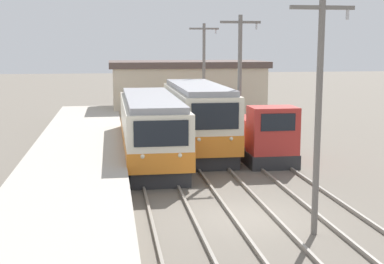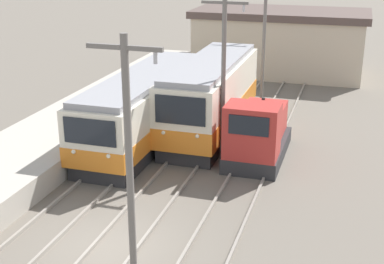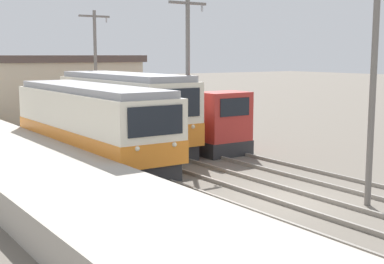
# 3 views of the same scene
# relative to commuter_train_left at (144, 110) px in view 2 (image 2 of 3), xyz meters

# --- Properties ---
(ground_plane) EXTENTS (200.00, 200.00, 0.00)m
(ground_plane) POSITION_rel_commuter_train_left_xyz_m (2.60, -9.57, -1.59)
(ground_plane) COLOR #665E54
(track_left) EXTENTS (1.54, 60.00, 0.14)m
(track_left) POSITION_rel_commuter_train_left_xyz_m (0.00, -9.57, -1.52)
(track_left) COLOR gray
(track_left) RESTS_ON ground
(track_center) EXTENTS (1.54, 60.00, 0.14)m
(track_center) POSITION_rel_commuter_train_left_xyz_m (2.80, -9.57, -1.52)
(track_center) COLOR gray
(track_center) RESTS_ON ground
(track_right) EXTENTS (1.54, 60.00, 0.14)m
(track_right) POSITION_rel_commuter_train_left_xyz_m (5.80, -9.57, -1.52)
(track_right) COLOR gray
(track_right) RESTS_ON ground
(commuter_train_left) EXTENTS (2.84, 11.50, 3.41)m
(commuter_train_left) POSITION_rel_commuter_train_left_xyz_m (0.00, 0.00, 0.00)
(commuter_train_left) COLOR #28282B
(commuter_train_left) RESTS_ON ground
(commuter_train_center) EXTENTS (2.84, 10.23, 3.81)m
(commuter_train_center) POSITION_rel_commuter_train_left_xyz_m (2.80, 2.22, 0.17)
(commuter_train_center) COLOR #28282B
(commuter_train_center) RESTS_ON ground
(shunting_locomotive) EXTENTS (2.40, 5.15, 3.00)m
(shunting_locomotive) POSITION_rel_commuter_train_left_xyz_m (5.80, -0.71, -0.39)
(shunting_locomotive) COLOR #28282B
(shunting_locomotive) RESTS_ON ground
(catenary_mast_near) EXTENTS (2.00, 0.20, 7.40)m
(catenary_mast_near) POSITION_rel_commuter_train_left_xyz_m (4.31, -11.55, 2.43)
(catenary_mast_near) COLOR slate
(catenary_mast_near) RESTS_ON ground
(catenary_mast_mid) EXTENTS (2.00, 0.20, 7.40)m
(catenary_mast_mid) POSITION_rel_commuter_train_left_xyz_m (4.31, -1.37, 2.43)
(catenary_mast_mid) COLOR slate
(catenary_mast_mid) RESTS_ON ground
(catenary_mast_far) EXTENTS (2.00, 0.20, 7.40)m
(catenary_mast_far) POSITION_rel_commuter_train_left_xyz_m (4.31, 8.81, 2.43)
(catenary_mast_far) COLOR slate
(catenary_mast_far) RESTS_ON ground
(station_building) EXTENTS (12.60, 6.30, 4.68)m
(station_building) POSITION_rel_commuter_train_left_xyz_m (4.22, 16.43, 0.77)
(station_building) COLOR beige
(station_building) RESTS_ON ground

